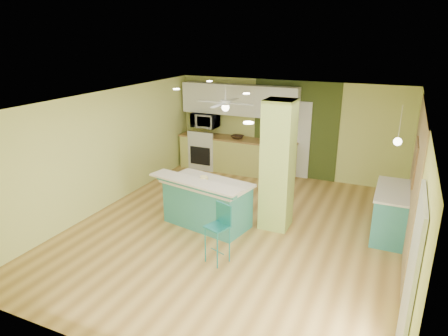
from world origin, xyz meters
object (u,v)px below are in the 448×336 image
(side_counter, at_px, (390,212))
(canister, at_px, (204,180))
(bar_stool, at_px, (220,224))
(fruit_bowl, at_px, (237,137))
(peninsula, at_px, (207,202))

(side_counter, height_order, canister, canister)
(canister, bearing_deg, bar_stool, -51.19)
(fruit_bowl, bearing_deg, side_counter, -28.32)
(peninsula, bearing_deg, canister, -77.34)
(peninsula, height_order, bar_stool, peninsula)
(peninsula, distance_m, canister, 0.51)
(bar_stool, height_order, canister, canister)
(peninsula, relative_size, side_counter, 1.40)
(bar_stool, xyz_separation_m, side_counter, (2.51, 2.14, -0.22))
(peninsula, relative_size, canister, 12.51)
(bar_stool, bearing_deg, canister, 148.98)
(bar_stool, xyz_separation_m, canister, (-0.79, 0.98, 0.30))
(peninsula, height_order, fruit_bowl, peninsula)
(bar_stool, relative_size, fruit_bowl, 3.02)
(peninsula, bearing_deg, bar_stool, -43.10)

